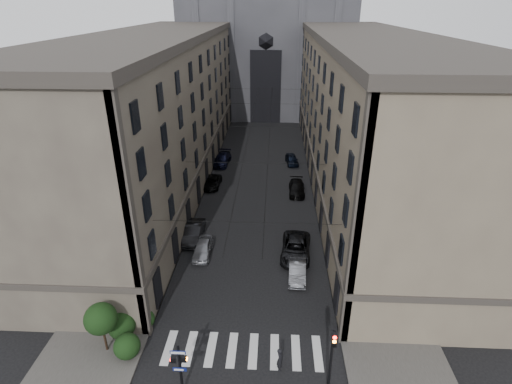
# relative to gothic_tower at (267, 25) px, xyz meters

# --- Properties ---
(sidewalk_left) EXTENTS (7.00, 80.00, 0.15)m
(sidewalk_left) POSITION_rel_gothic_tower_xyz_m (-10.50, -38.96, -17.72)
(sidewalk_left) COLOR #383533
(sidewalk_left) RESTS_ON ground
(sidewalk_right) EXTENTS (7.00, 80.00, 0.15)m
(sidewalk_right) POSITION_rel_gothic_tower_xyz_m (10.50, -38.96, -17.72)
(sidewalk_right) COLOR #383533
(sidewalk_right) RESTS_ON ground
(zebra_crossing) EXTENTS (11.00, 3.20, 0.01)m
(zebra_crossing) POSITION_rel_gothic_tower_xyz_m (0.00, -69.96, -17.79)
(zebra_crossing) COLOR beige
(zebra_crossing) RESTS_ON ground
(building_left) EXTENTS (13.60, 60.60, 18.85)m
(building_left) POSITION_rel_gothic_tower_xyz_m (-13.44, -38.96, -8.45)
(building_left) COLOR #494138
(building_left) RESTS_ON ground
(building_right) EXTENTS (13.60, 60.60, 18.85)m
(building_right) POSITION_rel_gothic_tower_xyz_m (13.44, -38.96, -8.45)
(building_right) COLOR brown
(building_right) RESTS_ON ground
(gothic_tower) EXTENTS (35.00, 23.00, 58.00)m
(gothic_tower) POSITION_rel_gothic_tower_xyz_m (0.00, 0.00, 0.00)
(gothic_tower) COLOR #2D2D33
(gothic_tower) RESTS_ON ground
(pedestrian_signal_left) EXTENTS (1.02, 0.38, 4.00)m
(pedestrian_signal_left) POSITION_rel_gothic_tower_xyz_m (-3.51, -73.46, -15.48)
(pedestrian_signal_left) COLOR black
(pedestrian_signal_left) RESTS_ON ground
(traffic_light_right) EXTENTS (0.34, 0.50, 5.20)m
(traffic_light_right) POSITION_rel_gothic_tower_xyz_m (5.60, -73.04, -14.51)
(traffic_light_right) COLOR black
(traffic_light_right) RESTS_ON ground
(shrub_cluster) EXTENTS (3.90, 4.40, 3.90)m
(shrub_cluster) POSITION_rel_gothic_tower_xyz_m (-8.72, -69.95, -16.00)
(shrub_cluster) COLOR black
(shrub_cluster) RESTS_ON sidewalk_left
(tram_wires) EXTENTS (14.00, 60.00, 0.43)m
(tram_wires) POSITION_rel_gothic_tower_xyz_m (0.00, -39.33, -10.55)
(tram_wires) COLOR black
(tram_wires) RESTS_ON ground
(car_left_near) EXTENTS (1.68, 4.15, 1.41)m
(car_left_near) POSITION_rel_gothic_tower_xyz_m (-4.75, -58.38, -17.09)
(car_left_near) COLOR gray
(car_left_near) RESTS_ON ground
(car_left_midnear) EXTENTS (1.80, 4.90, 1.60)m
(car_left_midnear) POSITION_rel_gothic_tower_xyz_m (-6.20, -55.59, -17.00)
(car_left_midnear) COLOR black
(car_left_midnear) RESTS_ON ground
(car_left_midfar) EXTENTS (2.32, 4.68, 1.27)m
(car_left_midfar) POSITION_rel_gothic_tower_xyz_m (-6.20, -42.65, -17.16)
(car_left_midfar) COLOR black
(car_left_midfar) RESTS_ON ground
(car_left_far) EXTENTS (2.63, 5.56, 1.57)m
(car_left_far) POSITION_rel_gothic_tower_xyz_m (-5.89, -34.41, -17.02)
(car_left_far) COLOR black
(car_left_far) RESTS_ON ground
(car_right_near) EXTENTS (1.67, 4.28, 1.39)m
(car_right_near) POSITION_rel_gothic_tower_xyz_m (4.20, -61.43, -17.10)
(car_right_near) COLOR slate
(car_right_near) RESTS_ON ground
(car_right_midnear) EXTENTS (3.21, 6.11, 1.64)m
(car_right_midnear) POSITION_rel_gothic_tower_xyz_m (4.20, -58.13, -16.98)
(car_right_midnear) COLOR black
(car_right_midnear) RESTS_ON ground
(car_right_midfar) EXTENTS (2.05, 4.88, 1.41)m
(car_right_midfar) POSITION_rel_gothic_tower_xyz_m (4.91, -44.13, -17.09)
(car_right_midfar) COLOR black
(car_right_midfar) RESTS_ON ground
(car_right_far) EXTENTS (2.17, 4.34, 1.42)m
(car_right_far) POSITION_rel_gothic_tower_xyz_m (4.65, -33.87, -17.09)
(car_right_far) COLOR black
(car_right_far) RESTS_ON ground
(pedestrian) EXTENTS (0.50, 0.70, 1.78)m
(pedestrian) POSITION_rel_gothic_tower_xyz_m (2.60, -71.43, -16.91)
(pedestrian) COLOR black
(pedestrian) RESTS_ON ground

